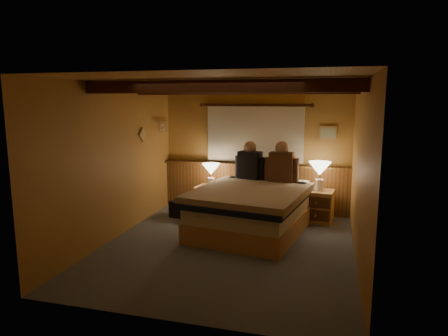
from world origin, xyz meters
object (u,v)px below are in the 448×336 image
at_px(person_left, 250,163).
at_px(nightstand_left, 209,200).
at_px(duffel_bag, 185,209).
at_px(nightstand_right, 318,206).
at_px(lamp_left, 211,171).
at_px(bed, 252,209).
at_px(lamp_right, 320,170).
at_px(person_right, 282,165).

bearing_deg(person_left, nightstand_left, -167.11).
height_order(person_left, duffel_bag, person_left).
bearing_deg(nightstand_right, duffel_bag, -164.01).
distance_m(nightstand_left, duffel_bag, 0.51).
bearing_deg(lamp_left, duffel_bag, -141.17).
distance_m(bed, person_left, 1.03).
bearing_deg(nightstand_left, duffel_bag, -130.97).
xyz_separation_m(bed, nightstand_right, (1.03, 0.86, -0.10)).
distance_m(lamp_right, person_right, 0.68).
distance_m(person_left, duffel_bag, 1.47).
xyz_separation_m(nightstand_left, person_right, (1.37, -0.13, 0.76)).
bearing_deg(person_left, lamp_right, 18.30).
distance_m(bed, lamp_right, 1.46).
xyz_separation_m(nightstand_right, lamp_left, (-1.98, -0.06, 0.56)).
height_order(nightstand_left, lamp_left, lamp_left).
bearing_deg(lamp_left, lamp_right, 2.09).
height_order(lamp_left, lamp_right, lamp_right).
bearing_deg(lamp_right, bed, -139.69).
bearing_deg(lamp_left, person_left, -1.04).
bearing_deg(lamp_right, nightstand_left, -178.12).
distance_m(bed, nightstand_right, 1.35).
bearing_deg(person_left, person_right, 3.66).
bearing_deg(person_right, person_left, 173.33).
bearing_deg(nightstand_left, lamp_right, 8.55).
bearing_deg(bed, duffel_bag, 170.06).
xyz_separation_m(bed, lamp_left, (-0.94, 0.81, 0.46)).
distance_m(lamp_right, duffel_bag, 2.54).
relative_size(bed, person_right, 3.20).
distance_m(bed, duffel_bag, 1.45).
xyz_separation_m(nightstand_right, duffel_bag, (-2.39, -0.39, -0.12)).
distance_m(bed, lamp_left, 1.32).
height_order(bed, nightstand_right, bed).
relative_size(bed, nightstand_right, 4.20).
bearing_deg(nightstand_right, bed, -133.43).
relative_size(person_left, duffel_bag, 1.28).
bearing_deg(duffel_bag, nightstand_left, 55.22).
relative_size(nightstand_right, duffel_bag, 1.01).
bearing_deg(bed, person_left, 113.52).
distance_m(bed, nightstand_left, 1.28).
bearing_deg(nightstand_right, lamp_right, 92.75).
xyz_separation_m(nightstand_right, person_right, (-0.65, -0.18, 0.74)).
xyz_separation_m(bed, person_left, (-0.20, 0.79, 0.63)).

